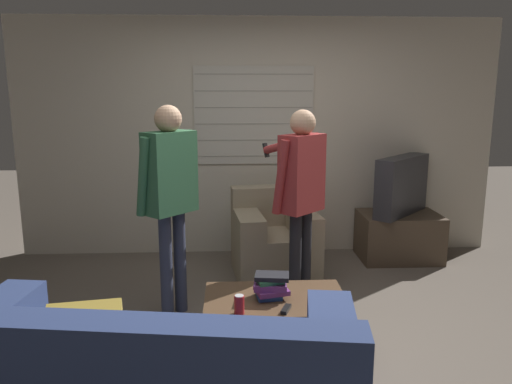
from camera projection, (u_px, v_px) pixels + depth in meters
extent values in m
plane|color=#665B51|center=(273.00, 336.00, 3.71)|extent=(16.00, 16.00, 0.00)
cube|color=beige|center=(258.00, 138.00, 5.44)|extent=(5.20, 0.06, 2.55)
cube|color=beige|center=(254.00, 116.00, 5.35)|extent=(1.28, 0.02, 1.04)
cube|color=gray|center=(254.00, 156.00, 5.43)|extent=(1.25, 0.00, 0.01)
cube|color=gray|center=(254.00, 140.00, 5.39)|extent=(1.25, 0.00, 0.01)
cube|color=gray|center=(254.00, 124.00, 5.35)|extent=(1.25, 0.00, 0.01)
cube|color=gray|center=(254.00, 107.00, 5.32)|extent=(1.25, 0.00, 0.01)
cube|color=gray|center=(254.00, 91.00, 5.28)|extent=(1.25, 0.00, 0.01)
cube|color=gray|center=(254.00, 74.00, 5.25)|extent=(1.25, 0.00, 0.01)
cube|color=navy|center=(128.00, 362.00, 2.12)|extent=(2.03, 0.48, 0.38)
cube|color=navy|center=(333.00, 348.00, 2.40)|extent=(0.36, 0.92, 0.21)
cube|color=#B29338|center=(87.00, 334.00, 2.55)|extent=(0.39, 0.27, 0.37)
cube|color=gray|center=(275.00, 254.00, 4.88)|extent=(0.85, 0.84, 0.45)
cube|color=gray|center=(270.00, 205.00, 5.06)|extent=(0.79, 0.28, 0.39)
cube|color=gray|center=(302.00, 220.00, 4.85)|extent=(0.32, 0.78, 0.20)
cube|color=gray|center=(248.00, 222.00, 4.77)|extent=(0.32, 0.78, 0.20)
cube|color=brown|center=(276.00, 300.00, 3.47)|extent=(0.98, 0.62, 0.04)
cylinder|color=brown|center=(213.00, 310.00, 3.75)|extent=(0.04, 0.04, 0.34)
cylinder|color=brown|center=(332.00, 308.00, 3.79)|extent=(0.04, 0.04, 0.34)
cylinder|color=brown|center=(210.00, 346.00, 3.22)|extent=(0.04, 0.04, 0.34)
cylinder|color=brown|center=(348.00, 343.00, 3.27)|extent=(0.04, 0.04, 0.34)
cube|color=#4C3D2D|center=(399.00, 236.00, 5.36)|extent=(0.83, 0.58, 0.50)
cube|color=#2D2D33|center=(402.00, 185.00, 5.25)|extent=(0.74, 0.76, 0.61)
cube|color=black|center=(393.00, 184.00, 5.31)|extent=(0.52, 0.54, 0.50)
cylinder|color=#33384C|center=(166.00, 266.00, 3.95)|extent=(0.10, 0.10, 0.85)
cylinder|color=#33384C|center=(180.00, 261.00, 4.06)|extent=(0.10, 0.10, 0.85)
cube|color=#336642|center=(170.00, 173.00, 3.86)|extent=(0.42, 0.44, 0.64)
sphere|color=tan|center=(168.00, 119.00, 3.77)|extent=(0.21, 0.21, 0.21)
cylinder|color=#336642|center=(143.00, 177.00, 3.72)|extent=(0.16, 0.16, 0.61)
cylinder|color=#336642|center=(169.00, 148.00, 4.16)|extent=(0.47, 0.44, 0.33)
cube|color=white|center=(149.00, 161.00, 4.36)|extent=(0.09, 0.08, 0.13)
cylinder|color=black|center=(295.00, 262.00, 4.08)|extent=(0.10, 0.10, 0.83)
cylinder|color=black|center=(305.00, 258.00, 4.18)|extent=(0.10, 0.10, 0.83)
cube|color=maroon|center=(302.00, 173.00, 3.98)|extent=(0.41, 0.41, 0.62)
sphere|color=tan|center=(303.00, 123.00, 3.90)|extent=(0.20, 0.20, 0.20)
cylinder|color=maroon|center=(281.00, 177.00, 3.86)|extent=(0.16, 0.16, 0.60)
cylinder|color=maroon|center=(291.00, 144.00, 4.28)|extent=(0.46, 0.47, 0.23)
cube|color=black|center=(266.00, 150.00, 4.49)|extent=(0.07, 0.07, 0.13)
cube|color=#284C89|center=(269.00, 295.00, 3.46)|extent=(0.18, 0.17, 0.04)
cube|color=#75387F|center=(272.00, 291.00, 3.45)|extent=(0.25, 0.22, 0.03)
cube|color=#75387F|center=(270.00, 286.00, 3.43)|extent=(0.23, 0.14, 0.04)
cube|color=#33754C|center=(270.00, 280.00, 3.44)|extent=(0.21, 0.19, 0.03)
cube|color=black|center=(272.00, 276.00, 3.44)|extent=(0.25, 0.18, 0.03)
cylinder|color=red|center=(239.00, 305.00, 3.20)|extent=(0.07, 0.07, 0.12)
cylinder|color=silver|center=(239.00, 296.00, 3.19)|extent=(0.06, 0.06, 0.00)
cube|color=black|center=(286.00, 309.00, 3.25)|extent=(0.08, 0.14, 0.02)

